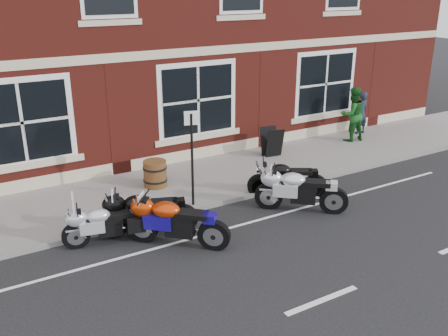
# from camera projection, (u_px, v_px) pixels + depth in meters

# --- Properties ---
(ground) EXTENTS (80.00, 80.00, 0.00)m
(ground) POSITION_uv_depth(u_px,v_px,m) (234.00, 232.00, 11.25)
(ground) COLOR black
(ground) RESTS_ON ground
(sidewalk) EXTENTS (30.00, 3.00, 0.12)m
(sidewalk) POSITION_uv_depth(u_px,v_px,m) (176.00, 185.00, 13.65)
(sidewalk) COLOR slate
(sidewalk) RESTS_ON ground
(kerb) EXTENTS (30.00, 0.16, 0.12)m
(kerb) POSITION_uv_depth(u_px,v_px,m) (204.00, 206.00, 12.37)
(kerb) COLOR slate
(kerb) RESTS_ON ground
(moto_touring_silver) EXTENTS (1.90, 0.60, 1.26)m
(moto_touring_silver) POSITION_uv_depth(u_px,v_px,m) (104.00, 222.00, 10.57)
(moto_touring_silver) COLOR black
(moto_touring_silver) RESTS_ON ground
(moto_sport_red) EXTENTS (1.75, 1.68, 1.03)m
(moto_sport_red) POSITION_uv_depth(u_px,v_px,m) (176.00, 220.00, 10.49)
(moto_sport_red) COLOR black
(moto_sport_red) RESTS_ON ground
(moto_sport_black) EXTENTS (2.11, 0.90, 0.99)m
(moto_sport_black) POSITION_uv_depth(u_px,v_px,m) (146.00, 211.00, 10.96)
(moto_sport_black) COLOR black
(moto_sport_black) RESTS_ON ground
(moto_sport_silver) EXTENTS (1.80, 1.58, 1.02)m
(moto_sport_silver) POSITION_uv_depth(u_px,v_px,m) (299.00, 189.00, 12.09)
(moto_sport_silver) COLOR black
(moto_sport_silver) RESTS_ON ground
(moto_naked_black) EXTENTS (1.84, 1.18, 0.93)m
(moto_naked_black) POSITION_uv_depth(u_px,v_px,m) (286.00, 178.00, 12.92)
(moto_naked_black) COLOR black
(moto_naked_black) RESTS_ON ground
(pedestrian_left) EXTENTS (0.56, 0.37, 1.53)m
(pedestrian_left) POSITION_uv_depth(u_px,v_px,m) (361.00, 113.00, 17.89)
(pedestrian_left) COLOR #1B2231
(pedestrian_left) RESTS_ON sidewalk
(pedestrian_right) EXTENTS (0.99, 0.82, 1.86)m
(pedestrian_right) POSITION_uv_depth(u_px,v_px,m) (352.00, 114.00, 17.02)
(pedestrian_right) COLOR #164E19
(pedestrian_right) RESTS_ON sidewalk
(a_board_sign) EXTENTS (0.60, 0.45, 0.92)m
(a_board_sign) POSITION_uv_depth(u_px,v_px,m) (272.00, 142.00, 15.63)
(a_board_sign) COLOR black
(a_board_sign) RESTS_ON sidewalk
(barrel_planter) EXTENTS (0.64, 0.64, 0.72)m
(barrel_planter) POSITION_uv_depth(u_px,v_px,m) (155.00, 174.00, 13.34)
(barrel_planter) COLOR #473413
(barrel_planter) RESTS_ON sidewalk
(parking_sign) EXTENTS (0.33, 0.12, 2.37)m
(parking_sign) POSITION_uv_depth(u_px,v_px,m) (192.00, 152.00, 11.87)
(parking_sign) COLOR black
(parking_sign) RESTS_ON sidewalk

